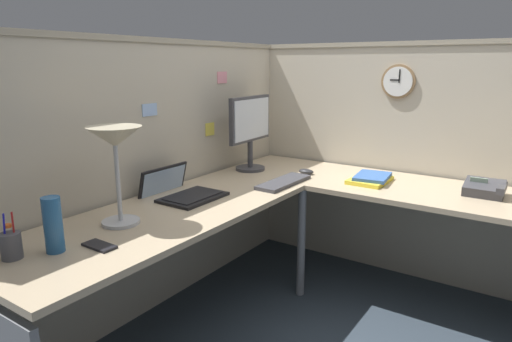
# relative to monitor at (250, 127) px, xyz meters

# --- Properties ---
(ground_plane) EXTENTS (6.80, 6.80, 0.00)m
(ground_plane) POSITION_rel_monitor_xyz_m (-0.29, -0.64, -1.02)
(ground_plane) COLOR #2D3842
(cubicle_wall_back) EXTENTS (2.57, 0.12, 1.58)m
(cubicle_wall_back) POSITION_rel_monitor_xyz_m (-0.66, 0.23, -0.23)
(cubicle_wall_back) COLOR #B7AD99
(cubicle_wall_back) RESTS_ON ground
(cubicle_wall_right) EXTENTS (0.12, 2.37, 1.58)m
(cubicle_wall_right) POSITION_rel_monitor_xyz_m (0.58, -0.90, -0.23)
(cubicle_wall_right) COLOR #B7AD99
(cubicle_wall_right) RESTS_ON ground
(desk) EXTENTS (2.35, 2.15, 0.73)m
(desk) POSITION_rel_monitor_xyz_m (-0.44, -0.69, -0.39)
(desk) COLOR tan
(desk) RESTS_ON ground
(monitor) EXTENTS (0.46, 0.20, 0.50)m
(monitor) POSITION_rel_monitor_xyz_m (0.00, 0.00, 0.00)
(monitor) COLOR #38383D
(monitor) RESTS_ON desk
(laptop) EXTENTS (0.34, 0.38, 0.22)m
(laptop) POSITION_rel_monitor_xyz_m (-0.73, -0.03, -0.27)
(laptop) COLOR black
(laptop) RESTS_ON desk
(keyboard) EXTENTS (0.43, 0.15, 0.02)m
(keyboard) POSITION_rel_monitor_xyz_m (-0.19, -0.38, -0.28)
(keyboard) COLOR #38383D
(keyboard) RESTS_ON desk
(computer_mouse) EXTENTS (0.06, 0.10, 0.03)m
(computer_mouse) POSITION_rel_monitor_xyz_m (0.11, -0.37, -0.28)
(computer_mouse) COLOR #232326
(computer_mouse) RESTS_ON desk
(desk_lamp_dome) EXTENTS (0.24, 0.24, 0.44)m
(desk_lamp_dome) POSITION_rel_monitor_xyz_m (-1.20, -0.11, 0.07)
(desk_lamp_dome) COLOR #B7BABF
(desk_lamp_dome) RESTS_ON desk
(pen_cup) EXTENTS (0.08, 0.08, 0.18)m
(pen_cup) POSITION_rel_monitor_xyz_m (-1.67, -0.08, -0.24)
(pen_cup) COLOR #4C4C51
(pen_cup) RESTS_ON desk
(cell_phone) EXTENTS (0.07, 0.14, 0.01)m
(cell_phone) POSITION_rel_monitor_xyz_m (-1.42, -0.26, -0.29)
(cell_phone) COLOR black
(cell_phone) RESTS_ON desk
(thermos_flask) EXTENTS (0.07, 0.07, 0.22)m
(thermos_flask) POSITION_rel_monitor_xyz_m (-1.55, -0.15, -0.18)
(thermos_flask) COLOR #26598C
(thermos_flask) RESTS_ON desk
(office_phone) EXTENTS (0.19, 0.21, 0.11)m
(office_phone) POSITION_rel_monitor_xyz_m (0.22, -1.42, -0.26)
(office_phone) COLOR #38383D
(office_phone) RESTS_ON desk
(book_stack) EXTENTS (0.30, 0.23, 0.04)m
(book_stack) POSITION_rel_monitor_xyz_m (0.15, -0.80, -0.27)
(book_stack) COLOR yellow
(book_stack) RESTS_ON desk
(wall_clock) EXTENTS (0.04, 0.22, 0.22)m
(wall_clock) POSITION_rel_monitor_xyz_m (0.52, -0.81, 0.30)
(wall_clock) COLOR olive
(pinned_note_leftmost) EXTENTS (0.09, 0.00, 0.08)m
(pinned_note_leftmost) POSITION_rel_monitor_xyz_m (-0.21, 0.18, -0.00)
(pinned_note_leftmost) COLOR #EAD84C
(pinned_note_middle) EXTENTS (0.11, 0.00, 0.07)m
(pinned_note_middle) POSITION_rel_monitor_xyz_m (-0.72, 0.18, 0.17)
(pinned_note_middle) COLOR #99B7E5
(pinned_note_rightmost) EXTENTS (0.10, 0.00, 0.08)m
(pinned_note_rightmost) POSITION_rel_monitor_xyz_m (-0.07, 0.18, 0.33)
(pinned_note_rightmost) COLOR pink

